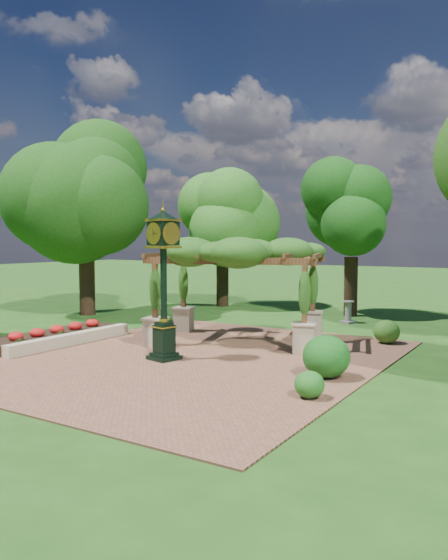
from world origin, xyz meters
The scene contains 13 objects.
ground centered at (0.00, 0.00, 0.00)m, with size 120.00×120.00×0.00m, color #1E4714.
brick_plaza centered at (0.00, 1.00, 0.02)m, with size 10.00×12.00×0.04m, color brown.
border_wall centered at (-4.60, 0.50, 0.20)m, with size 0.35×5.00×0.40m, color #C6B793.
flower_bed centered at (-5.50, 0.50, 0.18)m, with size 1.50×5.00×0.36m, color red.
pedestal_clock centered at (-0.66, 0.33, 2.57)m, with size 1.01×1.01×4.30m.
pergola centered at (-0.35, 3.91, 2.86)m, with size 6.32×4.96×3.48m.
sundial centered at (1.40, 10.00, 0.40)m, with size 0.66×0.66×0.92m.
shrub_front centered at (4.37, -1.04, 0.33)m, with size 0.65×0.65×0.59m, color #1F5D1A.
shrub_mid centered at (4.02, 0.82, 0.57)m, with size 1.17×1.17×1.06m, color #185317.
shrub_back centered at (4.04, 6.14, 0.43)m, with size 0.86×0.86×0.77m, color #305F1B.
tree_west_near centered at (-9.71, 6.13, 6.00)m, with size 4.86×4.86×8.74m.
tree_west_far centered at (-6.20, 12.29, 4.61)m, with size 3.69×3.69×6.73m.
tree_north centered at (0.76, 12.12, 4.72)m, with size 3.30×3.30×6.91m.
Camera 1 is at (8.90, -11.77, 3.42)m, focal length 35.00 mm.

